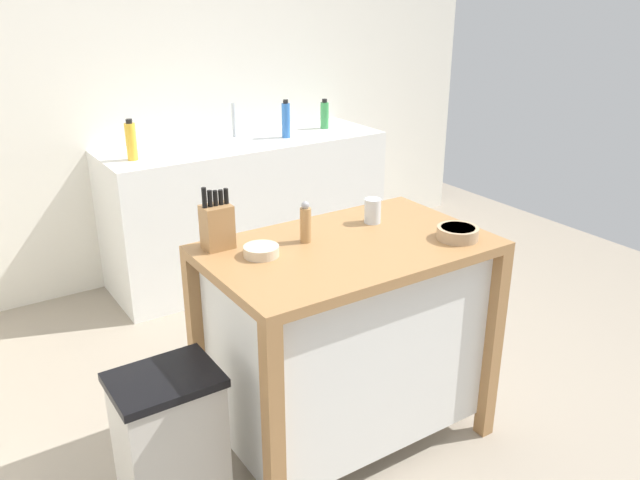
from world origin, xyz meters
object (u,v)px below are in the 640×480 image
Objects in this scene: pepper_grinder at (306,223)px; sink_faucet at (234,120)px; knife_block at (217,225)px; bottle_hand_soap at (131,141)px; bowl_stoneware_deep at (261,251)px; trash_bin at (172,451)px; drinking_cup at (373,211)px; kitchen_island at (347,334)px; bowl_ceramic_small at (458,233)px; bottle_spray_cleaner at (325,115)px; bottle_dish_soap at (286,120)px.

pepper_grinder is 0.76× the size of sink_faucet.
bottle_hand_soap is (0.15, 1.47, 0.01)m from knife_block.
bowl_stoneware_deep is 2.00m from sink_faucet.
knife_block is at bearing 39.85° from trash_bin.
trash_bin is at bearing -169.16° from drinking_cup.
drinking_cup is (0.23, 0.14, 0.45)m from kitchen_island.
knife_block is 1.90m from sink_faucet.
bowl_ceramic_small is (0.39, -0.19, 0.43)m from kitchen_island.
bowl_stoneware_deep is at bearing -113.54° from sink_faucet.
bottle_hand_soap is at bearing 83.98° from knife_block.
bottle_hand_soap reaches higher than sink_faucet.
bowl_ceramic_small is at bearing -27.75° from knife_block.
bottle_hand_soap reaches higher than bottle_spray_cleaner.
bowl_stoneware_deep is 0.55× the size of bottle_dish_soap.
drinking_cup is at bearing 4.52° from pepper_grinder.
trash_bin is at bearing -176.05° from kitchen_island.
trash_bin is 2.44m from sink_faucet.
bottle_dish_soap is (1.53, 1.77, 0.70)m from trash_bin.
trash_bin is at bearing -163.02° from bowl_stoneware_deep.
kitchen_island is 2.17m from bottle_spray_cleaner.
trash_bin is 1.97m from bottle_hand_soap.
bottle_spray_cleaner is at bearing 50.28° from bowl_stoneware_deep.
bottle_dish_soap is at bearing -36.33° from sink_faucet.
bottle_dish_soap is (0.74, 1.72, 0.51)m from kitchen_island.
pepper_grinder is (0.21, 0.03, 0.06)m from bowl_stoneware_deep.
sink_faucet is (0.80, 1.83, 0.09)m from bowl_stoneware_deep.
pepper_grinder is (0.31, -0.13, -0.01)m from knife_block.
bowl_ceramic_small is 0.37m from drinking_cup.
bowl_stoneware_deep is 0.21× the size of trash_bin.
knife_block is at bearing 171.00° from drinking_cup.
bowl_stoneware_deep is 0.78m from trash_bin.
bottle_dish_soap is at bearing 61.82° from pepper_grinder.
bowl_stoneware_deep is 0.80× the size of pepper_grinder.
bottle_spray_cleaner is (1.89, 1.87, 0.68)m from trash_bin.
bottle_dish_soap reaches higher than pepper_grinder.
bowl_stoneware_deep is 0.78m from bowl_ceramic_small.
bowl_ceramic_small is 2.02m from bottle_hand_soap.
bottle_hand_soap is at bearing -179.62° from bottle_dish_soap.
kitchen_island is 0.55m from bowl_stoneware_deep.
sink_faucet is at bearing 72.00° from pepper_grinder.
knife_block is 0.83m from trash_bin.
drinking_cup is 1.22m from trash_bin.
knife_block is 1.49× the size of pepper_grinder.
kitchen_island is at bearing -103.55° from sink_faucet.
drinking_cup is at bearing -107.92° from bottle_dish_soap.
bowl_stoneware_deep is at bearing -58.00° from knife_block.
bowl_stoneware_deep is 2.24m from bottle_spray_cleaner.
knife_block is 1.86× the size of bowl_stoneware_deep.
bottle_hand_soap is at bearing 99.35° from kitchen_island.
bottle_hand_soap is (0.05, 1.63, 0.09)m from bowl_stoneware_deep.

